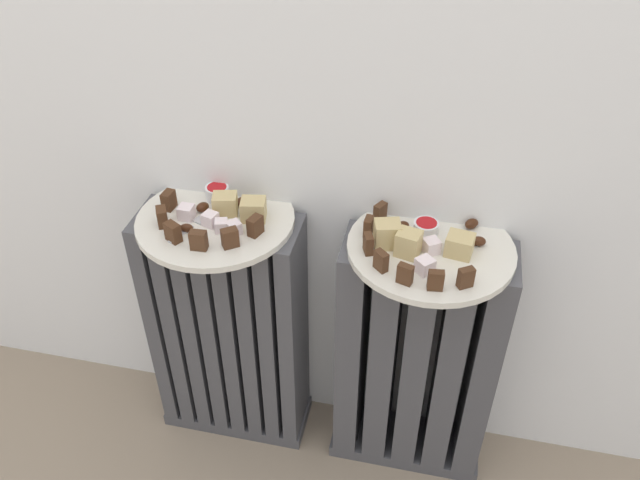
{
  "coord_description": "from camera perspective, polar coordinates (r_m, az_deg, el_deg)",
  "views": [
    {
      "loc": [
        0.19,
        -0.6,
        1.24
      ],
      "look_at": [
        0.0,
        0.28,
        0.55
      ],
      "focal_mm": 35.78,
      "sensor_mm": 36.0,
      "label": 1
    }
  ],
  "objects": [
    {
      "name": "medjool_date_left_2",
      "position": [
        1.23,
        -7.5,
        4.65
      ],
      "size": [
        0.03,
        0.02,
        0.01
      ],
      "primitive_type": "ellipsoid",
      "rotation": [
        0.0,
        0.0,
        0.15
      ],
      "color": "#3D1E0F",
      "rests_on": "plate_left"
    },
    {
      "name": "medjool_date_right_2",
      "position": [
        1.16,
        13.4,
        1.43
      ],
      "size": [
        0.03,
        0.03,
        0.02
      ],
      "primitive_type": "ellipsoid",
      "rotation": [
        0.0,
        0.0,
        0.85
      ],
      "color": "#3D1E0F",
      "rests_on": "plate_right"
    },
    {
      "name": "marble_cake_slice_left_1",
      "position": [
        1.17,
        -8.48,
        3.19
      ],
      "size": [
        0.05,
        0.05,
        0.04
      ],
      "primitive_type": "cube",
      "rotation": [
        0.0,
        0.0,
        0.24
      ],
      "color": "tan",
      "rests_on": "plate_left"
    },
    {
      "name": "dark_cake_slice_right_3",
      "position": [
        1.03,
        5.48,
        -1.87
      ],
      "size": [
        0.03,
        0.03,
        0.04
      ],
      "primitive_type": "cube",
      "rotation": [
        0.0,
        0.0,
        -0.76
      ],
      "color": "#472B19",
      "rests_on": "plate_right"
    },
    {
      "name": "marble_cake_slice_left_0",
      "position": [
        1.15,
        -5.97,
        2.73
      ],
      "size": [
        0.05,
        0.05,
        0.04
      ],
      "primitive_type": "cube",
      "rotation": [
        0.0,
        0.0,
        0.18
      ],
      "color": "tan",
      "rests_on": "plate_left"
    },
    {
      "name": "dark_cake_slice_right_1",
      "position": [
        1.11,
        4.35,
        1.21
      ],
      "size": [
        0.02,
        0.03,
        0.04
      ],
      "primitive_type": "cube",
      "rotation": [
        0.0,
        0.0,
        -1.64
      ],
      "color": "#472B19",
      "rests_on": "plate_right"
    },
    {
      "name": "jam_bowl_left",
      "position": [
        1.21,
        -9.17,
        4.26
      ],
      "size": [
        0.04,
        0.04,
        0.03
      ],
      "color": "white",
      "rests_on": "plate_left"
    },
    {
      "name": "medjool_date_left_0",
      "position": [
        1.19,
        -7.02,
        3.45
      ],
      "size": [
        0.03,
        0.03,
        0.02
      ],
      "primitive_type": "ellipsoid",
      "rotation": [
        0.0,
        0.0,
        1.06
      ],
      "color": "#3D1E0F",
      "rests_on": "plate_left"
    },
    {
      "name": "dark_cake_slice_left_2",
      "position": [
        1.12,
        -13.03,
        0.68
      ],
      "size": [
        0.03,
        0.03,
        0.03
      ],
      "primitive_type": "cube",
      "rotation": [
        0.0,
        0.0,
        -0.52
      ],
      "color": "#472B19",
      "rests_on": "plate_left"
    },
    {
      "name": "turkish_delight_left_2",
      "position": [
        1.17,
        -11.86,
        2.44
      ],
      "size": [
        0.03,
        0.03,
        0.03
      ],
      "primitive_type": "cube",
      "rotation": [
        0.0,
        0.0,
        1.55
      ],
      "color": "white",
      "rests_on": "plate_left"
    },
    {
      "name": "fork",
      "position": [
        1.15,
        -11.48,
        1.14
      ],
      "size": [
        0.05,
        0.09,
        0.0
      ],
      "color": "#B7B7BC",
      "rests_on": "plate_left"
    },
    {
      "name": "dark_cake_slice_left_0",
      "position": [
        1.2,
        -13.38,
        3.48
      ],
      "size": [
        0.02,
        0.03,
        0.03
      ],
      "primitive_type": "cube",
      "rotation": [
        0.0,
        0.0,
        -1.68
      ],
      "color": "#472B19",
      "rests_on": "plate_left"
    },
    {
      "name": "dark_cake_slice_right_4",
      "position": [
        1.01,
        7.61,
        -3.05
      ],
      "size": [
        0.03,
        0.02,
        0.04
      ],
      "primitive_type": "cube",
      "rotation": [
        0.0,
        0.0,
        -0.32
      ],
      "color": "#472B19",
      "rests_on": "plate_right"
    },
    {
      "name": "turkish_delight_left_1",
      "position": [
        1.12,
        -7.7,
        1.1
      ],
      "size": [
        0.03,
        0.03,
        0.02
      ],
      "primitive_type": "cube",
      "rotation": [
        0.0,
        0.0,
        0.79
      ],
      "color": "white",
      "rests_on": "plate_left"
    },
    {
      "name": "plate_left",
      "position": [
        1.18,
        -9.32,
        1.78
      ],
      "size": [
        0.29,
        0.29,
        0.01
      ],
      "primitive_type": "cylinder",
      "color": "silver",
      "rests_on": "radiator_left"
    },
    {
      "name": "medjool_date_right_0",
      "position": [
        1.13,
        7.39,
        1.25
      ],
      "size": [
        0.03,
        0.03,
        0.02
      ],
      "primitive_type": "ellipsoid",
      "rotation": [
        0.0,
        0.0,
        0.53
      ],
      "color": "#3D1E0F",
      "rests_on": "plate_right"
    },
    {
      "name": "jam_bowl_right",
      "position": [
        1.12,
        9.46,
        1.13
      ],
      "size": [
        0.04,
        0.04,
        0.02
      ],
      "color": "white",
      "rests_on": "plate_right"
    },
    {
      "name": "turkish_delight_right_0",
      "position": [
        1.04,
        9.35,
        -2.27
      ],
      "size": [
        0.04,
        0.04,
        0.03
      ],
      "primitive_type": "cube",
      "rotation": [
        0.0,
        0.0,
        0.8
      ],
      "color": "white",
      "rests_on": "plate_right"
    },
    {
      "name": "medjool_date_right_1",
      "position": [
        1.12,
        14.0,
        -0.1
      ],
      "size": [
        0.03,
        0.02,
        0.02
      ],
      "primitive_type": "ellipsoid",
      "rotation": [
        0.0,
        0.0,
        0.13
      ],
      "color": "#3D1E0F",
      "rests_on": "plate_right"
    },
    {
      "name": "dark_cake_slice_left_3",
      "position": [
        1.09,
        -10.81,
        -0.03
      ],
      "size": [
        0.03,
        0.02,
        0.03
      ],
      "primitive_type": "cube",
      "rotation": [
        0.0,
        0.0,
        0.06
      ],
      "color": "#472B19",
      "rests_on": "plate_left"
    },
    {
      "name": "dark_cake_slice_right_6",
      "position": [
        1.02,
        12.91,
        -3.31
      ],
      "size": [
        0.03,
        0.02,
        0.04
      ],
      "primitive_type": "cube",
      "rotation": [
        0.0,
        0.0,
        0.57
      ],
      "color": "#472B19",
      "rests_on": "plate_right"
    },
    {
      "name": "radiator_left",
      "position": [
        1.36,
        -8.1,
        -8.16
      ],
      "size": [
        0.32,
        0.13,
        0.56
      ],
      "color": "#47474C",
      "rests_on": "ground_plane"
    },
    {
      "name": "medjool_date_left_3",
      "position": [
        1.19,
        -10.46,
        2.91
      ],
      "size": [
        0.03,
        0.03,
        0.02
      ],
      "primitive_type": "ellipsoid",
      "rotation": [
        0.0,
        0.0,
        0.99
      ],
      "color": "#3D1E0F",
      "rests_on": "plate_left"
    },
    {
      "name": "radiator_right",
      "position": [
        1.31,
        8.51,
        -10.77
      ],
      "size": [
        0.32,
        0.13,
        0.56
      ],
      "color": "#47474C",
      "rests_on": "ground_plane"
    },
    {
      "name": "medjool_date_left_1",
      "position": [
        1.14,
        -11.85,
        1.07
      ],
      "size": [
        0.03,
        0.02,
        0.02
      ],
      "primitive_type": "ellipsoid",
      "rotation": [
        0.0,
        0.0,
        0.19
      ],
      "color": "#3D1E0F",
      "rests_on": "plate_left"
    },
    {
      "name": "marble_cake_slice_right_1",
      "position": [
        1.09,
        12.38,
        -0.44
      ],
      "size": [
        0.05,
        0.05,
        0.04
      ],
      "primitive_type": "cube",
      "rotation": [
        0.0,
        0.0,
        -0.16
      ],
      "color": "tan",
      "rests_on": "plate_right"
    },
    {
      "name": "turkish_delight_right_1",
      "position": [
        1.08,
        9.92,
        -0.54
      ],
      "size": [
        0.03,
        0.03,
        0.03
      ],
      "primitive_type": "cube",
      "rotation": [
        0.0,
        0.0,
        0.57
      ],
      "color": "white",
      "rests_on": "plate_right"
    },
    {
      "name": "dark_cake_slice_right_5",
      "position": [
        1.01,
        10.31,
        -3.58
      ],
      "size": [
        0.03,
        0.02,
        0.04
      ],
      "primitive_type": "cube",
      "rotation": [
        0.0,
        0.0,
        0.13
      ],
      "color": "#472B19",
      "rests_on": "plate_right"
    },
    {
      "name": "dark_cake_slice_left_1",
      "position": [
        1.16,
        -13.94,
        2.01
      ],
      "size": [
        0.03,
        0.03,
        0.03
      ],
      "primitive_type": "cube",
      "rotation": [
        0.0,
        0.0,
        -1.1
      ],
      "color": "#472B19",
      "rests_on": "plate_left"
    },
    {
      "name": "dark_cake_slice_left_5",
      "position": [
        1.11,
        -5.81,
        1.26
      ],
      "size": [
        0.03,
        0.03,
        0.03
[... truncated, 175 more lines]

